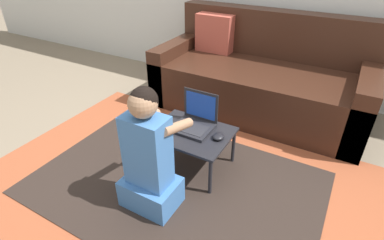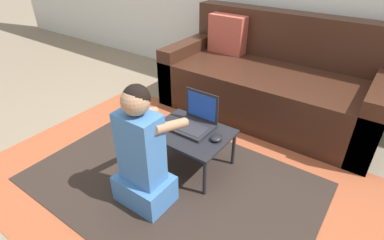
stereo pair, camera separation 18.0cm
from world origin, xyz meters
name	(u,v)px [view 1 (the left image)]	position (x,y,z in m)	size (l,w,h in m)	color
ground_plane	(188,161)	(0.00, 0.00, 0.00)	(16.00, 16.00, 0.00)	#7F705B
area_rug	(175,183)	(0.05, -0.24, 0.00)	(2.57, 1.75, 0.01)	#9E4C2D
couch	(260,79)	(0.16, 1.06, 0.29)	(1.87, 0.89, 0.86)	#381E14
laptop_desk	(191,136)	(0.05, -0.03, 0.26)	(0.53, 0.42, 0.29)	black
laptop	(195,122)	(0.04, 0.03, 0.33)	(0.26, 0.23, 0.24)	#232328
computer_mouse	(218,136)	(0.24, -0.01, 0.31)	(0.07, 0.09, 0.03)	black
person_seated	(149,159)	(0.01, -0.45, 0.35)	(0.33, 0.39, 0.79)	#3D70B2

